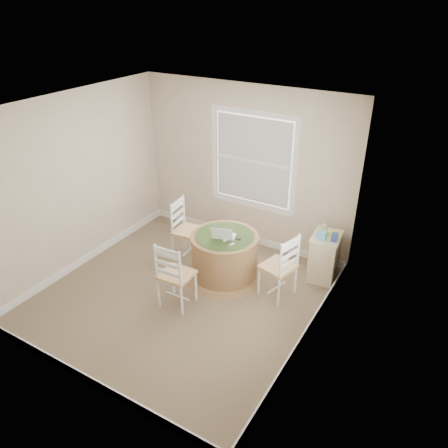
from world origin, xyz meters
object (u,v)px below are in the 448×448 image
Objects in this scene: chair_left at (188,231)px; chair_near at (176,274)px; corner_chest at (324,256)px; round_table at (225,255)px; chair_right at (278,266)px; laptop at (224,236)px.

chair_near is at bearing -158.56° from chair_left.
chair_left reaches higher than corner_chest.
chair_right is at bearing 9.12° from round_table.
laptop is (0.78, -0.23, 0.25)m from chair_left.
round_table is 1.45m from corner_chest.
chair_right is 0.85m from corner_chest.
laptop is at bearing -72.61° from chair_right.
chair_left is at bearing 176.17° from round_table.
chair_near reaches higher than round_table.
laptop is (-0.84, -0.03, 0.25)m from chair_right.
round_table is 0.79m from chair_left.
laptop is at bearing -66.20° from round_table.
chair_left reaches higher than laptop.
chair_left is at bearing -81.86° from chair_right.
round_table is 1.22× the size of chair_right.
corner_chest reaches higher than round_table.
laptop is at bearing -112.21° from chair_left.
corner_chest is (1.24, 0.78, -0.37)m from laptop.
chair_left is at bearing -33.16° from laptop.
chair_left is 1.62m from chair_right.
chair_near reaches higher than corner_chest.
laptop is at bearing -108.25° from chair_near.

